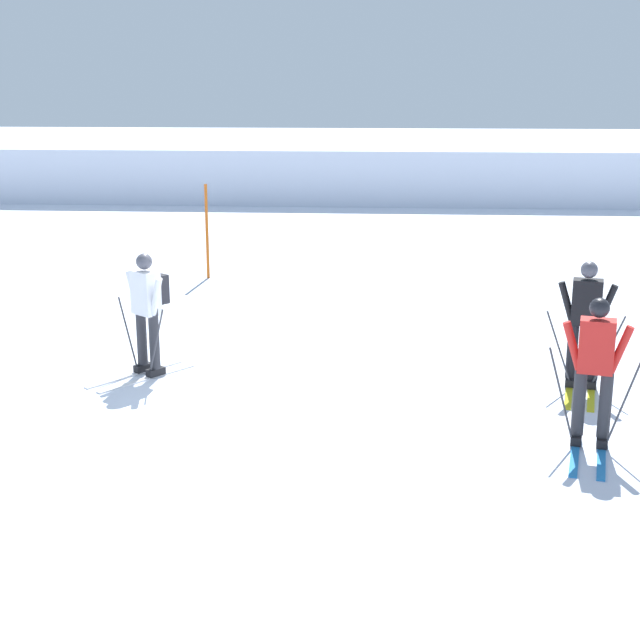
{
  "coord_description": "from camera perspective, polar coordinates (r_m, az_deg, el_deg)",
  "views": [
    {
      "loc": [
        1.46,
        -11.27,
        4.06
      ],
      "look_at": [
        0.69,
        0.51,
        0.9
      ],
      "focal_mm": 52.03,
      "sensor_mm": 36.0,
      "label": 1
    }
  ],
  "objects": [
    {
      "name": "far_snow_ridge",
      "position": [
        32.81,
        1.19,
        9.38
      ],
      "size": [
        80.0,
        7.71,
        1.72
      ],
      "primitive_type": "cube",
      "color": "silver",
      "rests_on": "ground"
    },
    {
      "name": "skier_red",
      "position": [
        10.63,
        16.55,
        -2.87
      ],
      "size": [
        0.98,
        1.64,
        1.71
      ],
      "color": "#237AC6",
      "rests_on": "ground"
    },
    {
      "name": "skier_black",
      "position": [
        12.62,
        16.02,
        0.14
      ],
      "size": [
        0.98,
        1.64,
        1.71
      ],
      "color": "gold",
      "rests_on": "ground"
    },
    {
      "name": "trail_marker_pole",
      "position": [
        18.9,
        -6.97,
        5.42
      ],
      "size": [
        0.06,
        0.06,
        1.91
      ],
      "primitive_type": "cylinder",
      "color": "#C65614",
      "rests_on": "ground"
    },
    {
      "name": "ground_plane",
      "position": [
        12.07,
        -3.43,
        -4.7
      ],
      "size": [
        120.0,
        120.0,
        0.0
      ],
      "primitive_type": "plane",
      "color": "silver"
    },
    {
      "name": "skier_white",
      "position": [
        12.86,
        -10.55,
        0.75
      ],
      "size": [
        1.29,
        1.48,
        1.71
      ],
      "color": "silver",
      "rests_on": "ground"
    }
  ]
}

